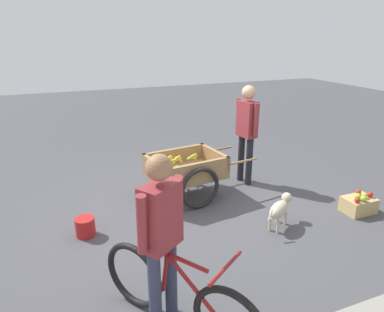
# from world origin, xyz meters

# --- Properties ---
(ground_plane) EXTENTS (24.00, 24.00, 0.00)m
(ground_plane) POSITION_xyz_m (0.00, 0.00, 0.00)
(ground_plane) COLOR #47474C
(fruit_cart) EXTENTS (1.74, 1.02, 0.71)m
(fruit_cart) POSITION_xyz_m (0.04, -0.36, 0.44)
(fruit_cart) COLOR #937047
(fruit_cart) RESTS_ON ground
(vendor_person) EXTENTS (0.24, 0.57, 1.66)m
(vendor_person) POSITION_xyz_m (-1.11, -0.52, 1.00)
(vendor_person) COLOR black
(vendor_person) RESTS_ON ground
(bicycle) EXTENTS (0.98, 1.41, 0.85)m
(bicycle) POSITION_xyz_m (1.01, 2.03, 0.35)
(bicycle) COLOR black
(bicycle) RESTS_ON ground
(cyclist_person) EXTENTS (0.45, 0.38, 1.58)m
(cyclist_person) POSITION_xyz_m (1.10, 1.90, 0.95)
(cyclist_person) COLOR #333851
(cyclist_person) RESTS_ON ground
(dog) EXTENTS (0.58, 0.41, 0.40)m
(dog) POSITION_xyz_m (-0.80, 0.93, 0.27)
(dog) COLOR beige
(dog) RESTS_ON ground
(plastic_bucket) EXTENTS (0.25, 0.25, 0.24)m
(plastic_bucket) POSITION_xyz_m (1.61, 0.20, 0.12)
(plastic_bucket) COLOR #B21E1E
(plastic_bucket) RESTS_ON ground
(apple_crate) EXTENTS (0.44, 0.32, 0.32)m
(apple_crate) POSITION_xyz_m (-2.10, 1.03, 0.13)
(apple_crate) COLOR tan
(apple_crate) RESTS_ON ground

